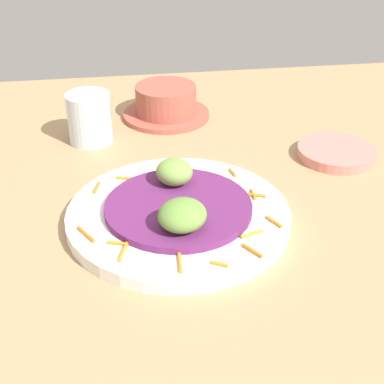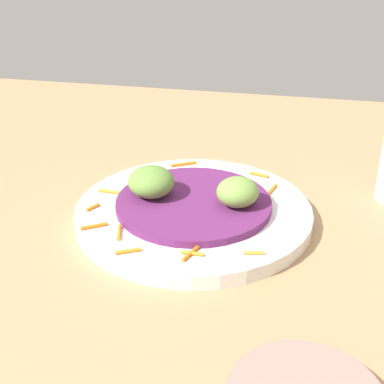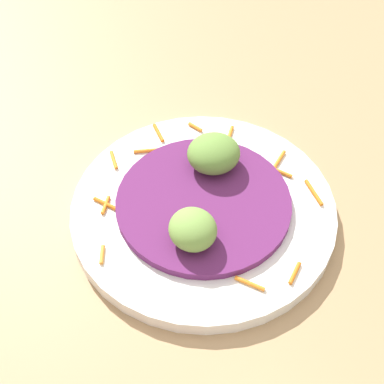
{
  "view_description": "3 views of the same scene",
  "coord_description": "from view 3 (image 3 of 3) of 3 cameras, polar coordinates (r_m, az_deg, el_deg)",
  "views": [
    {
      "loc": [
        -54.84,
        11.52,
        40.91
      ],
      "look_at": [
        3.12,
        2.87,
        5.45
      ],
      "focal_mm": 53.39,
      "sensor_mm": 36.0,
      "label": 1
    },
    {
      "loc": [
        13.42,
        -48.42,
        33.34
      ],
      "look_at": [
        1.74,
        5.67,
        4.97
      ],
      "focal_mm": 50.74,
      "sensor_mm": 36.0,
      "label": 2
    },
    {
      "loc": [
        38.42,
        10.33,
        48.53
      ],
      "look_at": [
        2.21,
        3.51,
        5.58
      ],
      "focal_mm": 53.56,
      "sensor_mm": 36.0,
      "label": 3
    }
  ],
  "objects": [
    {
      "name": "main_plate",
      "position": [
        0.59,
        1.13,
        -1.87
      ],
      "size": [
        26.92,
        26.92,
        1.64
      ],
      "primitive_type": "cylinder",
      "color": "white",
      "rests_on": "table_surface"
    },
    {
      "name": "table_surface",
      "position": [
        0.62,
        -2.81,
        -0.77
      ],
      "size": [
        110.0,
        110.0,
        2.0
      ],
      "primitive_type": "cube",
      "color": "tan",
      "rests_on": "ground"
    },
    {
      "name": "guac_scoop_left",
      "position": [
        0.59,
        2.17,
        3.86
      ],
      "size": [
        7.38,
        7.47,
        3.41
      ],
      "primitive_type": "ellipsoid",
      "rotation": [
        0.0,
        0.0,
        2.11
      ],
      "color": "olive",
      "rests_on": "cabbage_bed"
    },
    {
      "name": "carrot_garnish",
      "position": [
        0.6,
        1.07,
        0.8
      ],
      "size": [
        20.86,
        23.36,
        0.4
      ],
      "color": "orange",
      "rests_on": "main_plate"
    },
    {
      "name": "cabbage_bed",
      "position": [
        0.58,
        1.15,
        -1.09
      ],
      "size": [
        17.7,
        17.7,
        0.88
      ],
      "primitive_type": "cylinder",
      "color": "#60235B",
      "rests_on": "main_plate"
    },
    {
      "name": "guac_scoop_center",
      "position": [
        0.53,
        0.08,
        -3.74
      ],
      "size": [
        6.5,
        6.45,
        3.23
      ],
      "primitive_type": "ellipsoid",
      "rotation": [
        0.0,
        0.0,
        2.21
      ],
      "color": "#759E47",
      "rests_on": "cabbage_bed"
    }
  ]
}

